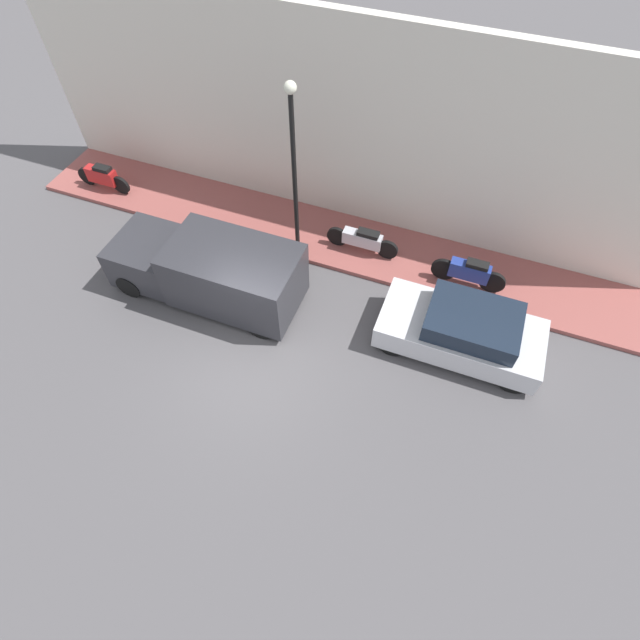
{
  "coord_description": "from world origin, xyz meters",
  "views": [
    {
      "loc": [
        -5.62,
        -3.89,
        10.29
      ],
      "look_at": [
        1.18,
        -1.29,
        0.6
      ],
      "focal_mm": 28.0,
      "sensor_mm": 36.0,
      "label": 1
    }
  ],
  "objects_px": {
    "parked_car": "(463,331)",
    "motorcycle_red": "(102,177)",
    "scooter_silver": "(363,240)",
    "motorcycle_blue": "(469,272)",
    "streetlamp": "(294,158)",
    "delivery_van": "(208,270)"
  },
  "relations": [
    {
      "from": "motorcycle_blue",
      "to": "motorcycle_red",
      "type": "xyz_separation_m",
      "value": [
        -0.05,
        11.42,
        -0.03
      ]
    },
    {
      "from": "parked_car",
      "to": "streetlamp",
      "type": "relative_size",
      "value": 0.8
    },
    {
      "from": "delivery_van",
      "to": "motorcycle_blue",
      "type": "bearing_deg",
      "value": -67.46
    },
    {
      "from": "motorcycle_blue",
      "to": "motorcycle_red",
      "type": "relative_size",
      "value": 1.07
    },
    {
      "from": "motorcycle_blue",
      "to": "delivery_van",
      "type": "bearing_deg",
      "value": 112.54
    },
    {
      "from": "streetlamp",
      "to": "motorcycle_red",
      "type": "bearing_deg",
      "value": 88.06
    },
    {
      "from": "scooter_silver",
      "to": "motorcycle_blue",
      "type": "relative_size",
      "value": 1.06
    },
    {
      "from": "parked_car",
      "to": "scooter_silver",
      "type": "height_order",
      "value": "parked_car"
    },
    {
      "from": "scooter_silver",
      "to": "motorcycle_red",
      "type": "distance_m",
      "value": 8.43
    },
    {
      "from": "parked_car",
      "to": "motorcycle_blue",
      "type": "height_order",
      "value": "parked_car"
    },
    {
      "from": "parked_car",
      "to": "motorcycle_red",
      "type": "relative_size",
      "value": 2.1
    },
    {
      "from": "scooter_silver",
      "to": "motorcycle_blue",
      "type": "xyz_separation_m",
      "value": [
        -0.21,
        -3.0,
        0.06
      ]
    },
    {
      "from": "delivery_van",
      "to": "motorcycle_blue",
      "type": "distance_m",
      "value": 6.77
    },
    {
      "from": "delivery_van",
      "to": "streetlamp",
      "type": "height_order",
      "value": "streetlamp"
    },
    {
      "from": "parked_car",
      "to": "scooter_silver",
      "type": "distance_m",
      "value": 3.88
    },
    {
      "from": "motorcycle_red",
      "to": "streetlamp",
      "type": "relative_size",
      "value": 0.38
    },
    {
      "from": "parked_car",
      "to": "scooter_silver",
      "type": "xyz_separation_m",
      "value": [
        2.18,
        3.21,
        -0.09
      ]
    },
    {
      "from": "motorcycle_red",
      "to": "streetlamp",
      "type": "xyz_separation_m",
      "value": [
        -0.23,
        -6.66,
        2.5
      ]
    },
    {
      "from": "parked_car",
      "to": "motorcycle_red",
      "type": "height_order",
      "value": "parked_car"
    },
    {
      "from": "parked_car",
      "to": "delivery_van",
      "type": "height_order",
      "value": "delivery_van"
    },
    {
      "from": "motorcycle_blue",
      "to": "streetlamp",
      "type": "xyz_separation_m",
      "value": [
        -0.28,
        4.77,
        2.47
      ]
    },
    {
      "from": "motorcycle_blue",
      "to": "scooter_silver",
      "type": "bearing_deg",
      "value": 86.06
    }
  ]
}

